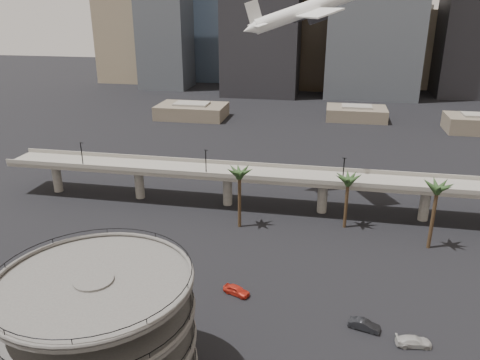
% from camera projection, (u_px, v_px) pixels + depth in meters
% --- Properties ---
extents(parking_ramp, '(22.20, 22.20, 17.35)m').
position_uv_depth(parking_ramp, '(100.00, 327.00, 53.71)').
color(parking_ramp, '#4F4D4A').
rests_on(parking_ramp, ground).
extents(overpass, '(130.00, 9.30, 14.70)m').
position_uv_depth(overpass, '(275.00, 179.00, 106.43)').
color(overpass, gray).
rests_on(overpass, ground).
extents(palm_trees, '(42.40, 10.40, 14.00)m').
position_uv_depth(palm_trees, '(339.00, 182.00, 92.97)').
color(palm_trees, '#412E1B').
rests_on(palm_trees, ground).
extents(low_buildings, '(135.00, 27.50, 6.80)m').
position_uv_depth(low_buildings, '(318.00, 115.00, 186.92)').
color(low_buildings, '#625948').
rests_on(low_buildings, ground).
extents(skyline, '(269.00, 86.00, 121.70)m').
position_uv_depth(skyline, '(345.00, 4.00, 239.36)').
color(skyline, '#82705A').
rests_on(skyline, ground).
extents(airborne_jet, '(29.44, 27.31, 12.37)m').
position_uv_depth(airborne_jet, '(308.00, 9.00, 104.33)').
color(airborne_jet, silver).
rests_on(airborne_jet, ground).
extents(car_a, '(4.89, 3.40, 1.55)m').
position_uv_depth(car_a, '(236.00, 290.00, 76.43)').
color(car_a, red).
rests_on(car_a, ground).
extents(car_b, '(4.81, 2.68, 1.50)m').
position_uv_depth(car_b, '(364.00, 325.00, 68.19)').
color(car_b, black).
rests_on(car_b, ground).
extents(car_c, '(5.14, 2.65, 1.43)m').
position_uv_depth(car_c, '(414.00, 341.00, 64.94)').
color(car_c, '#BAB9B5').
rests_on(car_c, ground).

